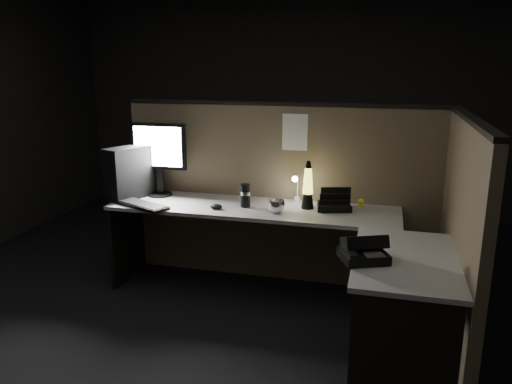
% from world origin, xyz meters
% --- Properties ---
extents(floor, '(6.00, 6.00, 0.00)m').
position_xyz_m(floor, '(0.00, 0.00, 0.00)').
color(floor, black).
rests_on(floor, ground).
extents(room_shell, '(6.00, 6.00, 6.00)m').
position_xyz_m(room_shell, '(0.00, 0.00, 1.62)').
color(room_shell, silver).
rests_on(room_shell, ground).
extents(partition_back, '(2.66, 0.06, 1.50)m').
position_xyz_m(partition_back, '(0.00, 0.93, 0.75)').
color(partition_back, brown).
rests_on(partition_back, ground).
extents(partition_right, '(0.06, 1.66, 1.50)m').
position_xyz_m(partition_right, '(1.33, 0.10, 0.75)').
color(partition_right, brown).
rests_on(partition_right, ground).
extents(desk, '(2.60, 1.60, 0.73)m').
position_xyz_m(desk, '(0.18, 0.25, 0.58)').
color(desk, beige).
rests_on(desk, ground).
extents(pc_tower, '(0.33, 0.45, 0.43)m').
position_xyz_m(pc_tower, '(-1.22, 0.61, 0.95)').
color(pc_tower, black).
rests_on(pc_tower, desk).
extents(monitor, '(0.48, 0.21, 0.62)m').
position_xyz_m(monitor, '(-1.01, 0.75, 1.10)').
color(monitor, black).
rests_on(monitor, desk).
extents(keyboard, '(0.50, 0.33, 0.02)m').
position_xyz_m(keyboard, '(-1.00, 0.38, 0.74)').
color(keyboard, black).
rests_on(keyboard, desk).
extents(mouse, '(0.10, 0.08, 0.04)m').
position_xyz_m(mouse, '(-0.41, 0.47, 0.75)').
color(mouse, black).
rests_on(mouse, desk).
extents(clip_lamp, '(0.05, 0.19, 0.24)m').
position_xyz_m(clip_lamp, '(0.16, 0.79, 0.87)').
color(clip_lamp, silver).
rests_on(clip_lamp, desk).
extents(organizer, '(0.29, 0.27, 0.18)m').
position_xyz_m(organizer, '(0.49, 0.69, 0.77)').
color(organizer, black).
rests_on(organizer, desk).
extents(lava_lamp, '(0.10, 0.10, 0.38)m').
position_xyz_m(lava_lamp, '(0.28, 0.67, 0.89)').
color(lava_lamp, black).
rests_on(lava_lamp, desk).
extents(travel_mug, '(0.08, 0.08, 0.18)m').
position_xyz_m(travel_mug, '(-0.20, 0.58, 0.82)').
color(travel_mug, black).
rests_on(travel_mug, desk).
extents(steel_mug, '(0.15, 0.15, 0.10)m').
position_xyz_m(steel_mug, '(0.07, 0.49, 0.78)').
color(steel_mug, silver).
rests_on(steel_mug, desk).
extents(figurine, '(0.05, 0.05, 0.05)m').
position_xyz_m(figurine, '(0.68, 0.81, 0.77)').
color(figurine, '#FDF727').
rests_on(figurine, desk).
extents(pinned_paper, '(0.21, 0.00, 0.30)m').
position_xyz_m(pinned_paper, '(0.13, 0.90, 1.29)').
color(pinned_paper, white).
rests_on(pinned_paper, partition_back).
extents(desk_phone, '(0.32, 0.32, 0.15)m').
position_xyz_m(desk_phone, '(0.76, -0.29, 0.79)').
color(desk_phone, black).
rests_on(desk_phone, desk).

